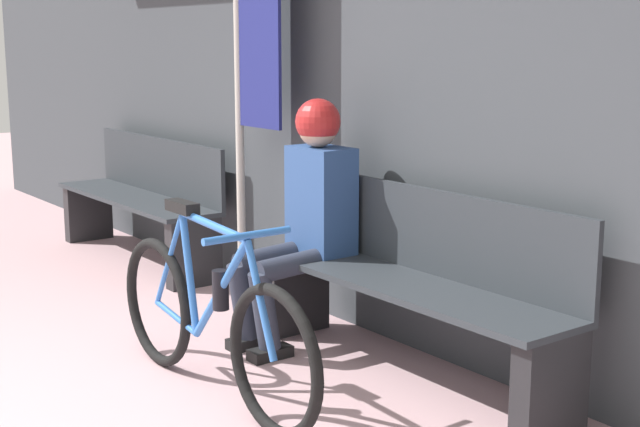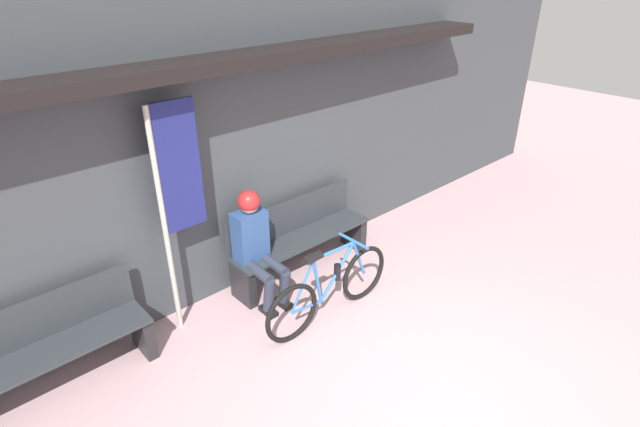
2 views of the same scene
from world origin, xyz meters
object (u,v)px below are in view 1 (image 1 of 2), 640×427
Objects in this scene: bicycle at (210,321)px; banner_pole at (252,54)px; person_seated at (306,205)px; park_bench_far at (142,202)px; park_bench_near at (413,290)px.

banner_pole is (-1.07, 0.91, 1.12)m from bicycle.
person_seated is 0.55× the size of banner_pole.
park_bench_far is (-2.14, 0.11, -0.31)m from person_seated.
bicycle is 2.63m from park_bench_far.
banner_pole reaches higher than bicycle.
banner_pole is at bearing 139.48° from bicycle.
banner_pole is at bearing 178.33° from park_bench_near.
park_bench_far is 0.80× the size of banner_pole.
park_bench_far is 1.76m from banner_pole.
person_seated reaches higher than park_bench_far.
person_seated reaches higher than park_bench_near.
park_bench_near is 2.82m from park_bench_far.
park_bench_near is 0.79× the size of banner_pole.
park_bench_far is at bearing 160.61° from bicycle.
park_bench_far is (-2.48, 0.87, 0.07)m from bicycle.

